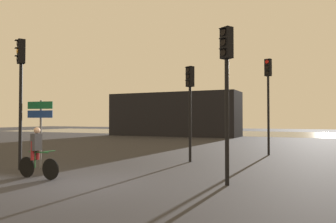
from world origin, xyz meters
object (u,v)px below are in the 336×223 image
Objects in this scene: traffic_light_near_left at (21,80)px; direction_sign_post at (40,121)px; traffic_light_far_right at (268,89)px; cyclist at (37,152)px; traffic_light_center at (190,95)px; traffic_light_near_right at (227,75)px; distant_building at (173,114)px.

direction_sign_post is at bearing -95.19° from traffic_light_near_left.
traffic_light_far_right reaches higher than cyclist.
traffic_light_center is 0.93× the size of traffic_light_near_right.
distant_building is 25.76m from traffic_light_near_left.
traffic_light_near_left reaches higher than distant_building.
distant_building is 3.52× the size of traffic_light_center.
traffic_light_near_left reaches higher than cyclist.
distant_building is 5.70× the size of direction_sign_post.
traffic_light_near_left is 3.33m from cyclist.
traffic_light_near_left is at bearing 64.71° from traffic_light_far_right.
traffic_light_near_left is 1.08× the size of traffic_light_near_right.
traffic_light_center is 0.87× the size of traffic_light_near_left.
traffic_light_far_right is at bearing -100.02° from traffic_light_near_left.
traffic_light_far_right is 11.27m from direction_sign_post.
traffic_light_far_right is at bearing -60.48° from traffic_light_near_right.
traffic_light_near_right is at bearing -146.38° from traffic_light_near_left.
traffic_light_near_left is 1.87× the size of direction_sign_post.
traffic_light_center reaches higher than cyclist.
traffic_light_near_left is (-4.89, -4.79, 0.41)m from traffic_light_center.
traffic_light_near_right is 7.40m from direction_sign_post.
traffic_light_near_left is 7.70m from traffic_light_near_right.
traffic_light_near_right is at bearing 148.97° from traffic_light_center.
traffic_light_near_right is 2.64× the size of cyclist.
distant_building reaches higher than traffic_light_near_right.
distant_building is 27.85m from traffic_light_near_right.
direction_sign_post is at bearing -77.71° from distant_building.
traffic_light_center is 5.16m from traffic_light_near_right.
distant_building is at bearing -86.54° from direction_sign_post.
traffic_light_center is 2.46× the size of cyclist.
traffic_light_far_right reaches higher than distant_building.
traffic_light_near_right is (12.65, -24.80, 0.71)m from distant_building.
traffic_light_near_left is at bearing 45.75° from direction_sign_post.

